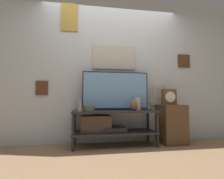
# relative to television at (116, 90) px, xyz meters

# --- Properties ---
(ground_plane) EXTENTS (12.00, 12.00, 0.00)m
(ground_plane) POSITION_rel_television_xyz_m (-0.04, -0.38, -0.93)
(ground_plane) COLOR #846647
(wall_back) EXTENTS (6.40, 0.08, 2.70)m
(wall_back) POSITION_rel_television_xyz_m (-0.04, 0.18, 0.43)
(wall_back) COLOR #B2BCC6
(wall_back) RESTS_ON ground_plane
(media_console) EXTENTS (1.40, 0.47, 0.58)m
(media_console) POSITION_rel_television_xyz_m (-0.16, -0.10, -0.56)
(media_console) COLOR #232326
(media_console) RESTS_ON ground_plane
(television) EXTENTS (1.16, 0.05, 0.67)m
(television) POSITION_rel_television_xyz_m (0.00, 0.00, 0.00)
(television) COLOR black
(television) RESTS_ON media_console
(vase_wide_bowl) EXTENTS (0.19, 0.19, 0.09)m
(vase_wide_bowl) POSITION_rel_television_xyz_m (-0.47, -0.19, -0.30)
(vase_wide_bowl) COLOR #4C5647
(vase_wide_bowl) RESTS_ON media_console
(vase_urn_stoneware) EXTENTS (0.11, 0.13, 0.17)m
(vase_urn_stoneware) POSITION_rel_television_xyz_m (0.26, -0.20, -0.26)
(vase_urn_stoneware) COLOR brown
(vase_urn_stoneware) RESTS_ON media_console
(vase_tall_ceramic) EXTENTS (0.10, 0.10, 0.22)m
(vase_tall_ceramic) POSITION_rel_television_xyz_m (0.37, -0.10, -0.23)
(vase_tall_ceramic) COLOR beige
(vase_tall_ceramic) RESTS_ON media_console
(vase_slim_bronze) EXTENTS (0.08, 0.08, 0.22)m
(vase_slim_bronze) POSITION_rel_television_xyz_m (-0.61, -0.24, -0.23)
(vase_slim_bronze) COLOR tan
(vase_slim_bronze) RESTS_ON media_console
(decorative_bust) EXTENTS (0.12, 0.12, 0.18)m
(decorative_bust) POSITION_rel_television_xyz_m (0.58, -0.24, -0.23)
(decorative_bust) COLOR #4C5647
(decorative_bust) RESTS_ON media_console
(side_table) EXTENTS (0.41, 0.45, 0.67)m
(side_table) POSITION_rel_television_xyz_m (0.99, -0.09, -0.59)
(side_table) COLOR #513823
(side_table) RESTS_ON ground_plane
(mantel_clock) EXTENTS (0.25, 0.11, 0.28)m
(mantel_clock) POSITION_rel_television_xyz_m (0.97, -0.06, -0.11)
(mantel_clock) COLOR brown
(mantel_clock) RESTS_ON side_table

